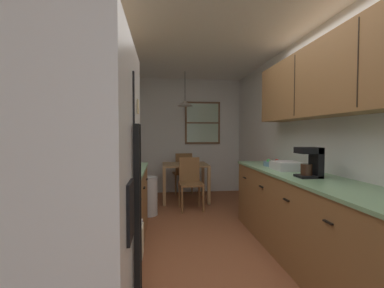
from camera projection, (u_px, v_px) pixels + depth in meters
name	position (u px, v px, depth m)	size (l,w,h in m)	color
ground_plane	(199.00, 235.00, 3.50)	(12.00, 12.00, 0.00)	brown
wall_left	(91.00, 138.00, 3.30)	(0.10, 9.00, 2.55)	silver
wall_right	(298.00, 138.00, 3.60)	(0.10, 9.00, 2.55)	silver
wall_back	(183.00, 136.00, 6.08)	(4.40, 0.10, 2.55)	silver
ceiling_slab	(199.00, 35.00, 3.40)	(4.40, 9.00, 0.08)	white
refrigerator	(51.00, 242.00, 1.14)	(0.72, 0.77, 1.74)	white
stove_range	(89.00, 256.00, 1.87)	(0.66, 0.65, 1.10)	white
microwave_over_range	(69.00, 87.00, 1.81)	(0.39, 0.61, 0.35)	black
counter_left	(117.00, 210.00, 3.08)	(0.64, 1.78, 0.90)	olive
upper_cabinets_left	(102.00, 88.00, 2.96)	(0.33, 1.86, 0.70)	olive
counter_right	(316.00, 225.00, 2.58)	(0.64, 3.23, 0.90)	olive
upper_cabinets_right	(336.00, 77.00, 2.49)	(0.33, 2.91, 0.73)	olive
dining_table	(185.00, 170.00, 5.31)	(0.89, 0.78, 0.73)	#A87F51
dining_chair_near	(190.00, 180.00, 4.72)	(0.42, 0.42, 0.90)	olive
dining_chair_far	(183.00, 171.00, 5.91)	(0.45, 0.45, 0.90)	olive
pendant_light	(185.00, 103.00, 5.26)	(0.32, 0.32, 0.68)	black
back_window	(203.00, 123.00, 6.05)	(0.80, 0.05, 0.95)	brown
trash_bin	(149.00, 196.00, 4.36)	(0.29, 0.29, 0.62)	silver
storage_canister	(106.00, 170.00, 2.50)	(0.11, 0.11, 0.17)	#D84C19
dish_towel	(142.00, 241.00, 2.07)	(0.02, 0.16, 0.24)	beige
coffee_maker	(311.00, 162.00, 2.62)	(0.22, 0.18, 0.30)	black
fruit_bowl	(273.00, 163.00, 3.54)	(0.24, 0.24, 0.09)	#597F9E
dish_rack	(286.00, 166.00, 3.16)	(0.28, 0.34, 0.10)	silver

